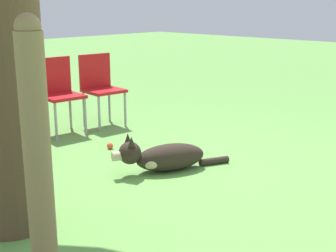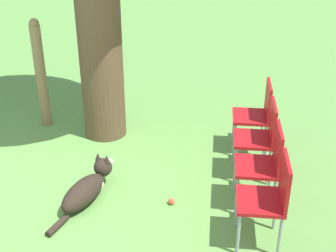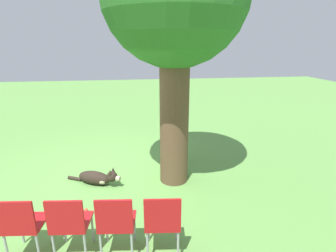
{
  "view_description": "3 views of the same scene",
  "coord_description": "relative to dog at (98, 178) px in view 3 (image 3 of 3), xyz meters",
  "views": [
    {
      "loc": [
        -2.62,
        2.87,
        1.52
      ],
      "look_at": [
        0.28,
        -0.18,
        0.4
      ],
      "focal_mm": 50.0,
      "sensor_mm": 36.0,
      "label": 1
    },
    {
      "loc": [
        1.06,
        -4.12,
        2.97
      ],
      "look_at": [
        1.09,
        0.48,
        0.59
      ],
      "focal_mm": 50.0,
      "sensor_mm": 36.0,
      "label": 2
    },
    {
      "loc": [
        4.89,
        0.65,
        2.62
      ],
      "look_at": [
        0.28,
        1.3,
        1.14
      ],
      "focal_mm": 28.0,
      "sensor_mm": 36.0,
      "label": 3
    }
  ],
  "objects": [
    {
      "name": "red_chair_2",
      "position": [
        1.87,
        0.46,
        0.39
      ],
      "size": [
        0.47,
        0.48,
        0.89
      ],
      "rotation": [
        0.0,
        0.0,
        3.03
      ],
      "color": "#B21419",
      "rests_on": "ground_plane"
    },
    {
      "name": "red_chair_1",
      "position": [
        1.81,
        -0.11,
        0.39
      ],
      "size": [
        0.47,
        0.48,
        0.89
      ],
      "rotation": [
        0.0,
        0.0,
        3.03
      ],
      "color": "#B21419",
      "rests_on": "ground_plane"
    },
    {
      "name": "ground_plane",
      "position": [
        -0.24,
        0.06,
        -0.14
      ],
      "size": [
        30.0,
        30.0,
        0.0
      ],
      "primitive_type": "plane",
      "color": "#609947"
    },
    {
      "name": "red_chair_3",
      "position": [
        1.93,
        1.03,
        0.39
      ],
      "size": [
        0.47,
        0.48,
        0.89
      ],
      "rotation": [
        0.0,
        0.0,
        3.03
      ],
      "color": "#B21419",
      "rests_on": "ground_plane"
    },
    {
      "name": "red_chair_0",
      "position": [
        1.75,
        -0.67,
        0.39
      ],
      "size": [
        0.47,
        0.48,
        0.89
      ],
      "rotation": [
        0.0,
        0.0,
        3.03
      ],
      "color": "#B21419",
      "rests_on": "ground_plane"
    },
    {
      "name": "tennis_ball",
      "position": [
        0.88,
        -0.1,
        -0.1
      ],
      "size": [
        0.07,
        0.07,
        0.07
      ],
      "color": "#E54C33",
      "rests_on": "ground_plane"
    },
    {
      "name": "dog",
      "position": [
        0.0,
        0.0,
        0.0
      ],
      "size": [
        0.59,
        1.08,
        0.38
      ],
      "rotation": [
        0.0,
        0.0,
        1.13
      ],
      "color": "#2D231C",
      "rests_on": "ground_plane"
    },
    {
      "name": "fence_post",
      "position": [
        -0.83,
        1.76,
        0.61
      ],
      "size": [
        0.14,
        0.14,
        1.48
      ],
      "color": "#937551",
      "rests_on": "ground_plane"
    }
  ]
}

